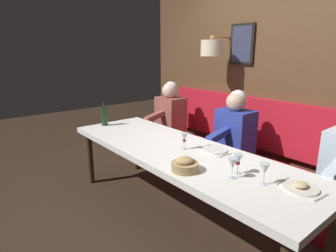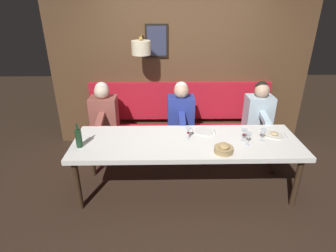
% 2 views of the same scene
% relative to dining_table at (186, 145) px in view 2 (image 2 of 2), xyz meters
% --- Properties ---
extents(ground_plane, '(12.00, 12.00, 0.00)m').
position_rel_dining_table_xyz_m(ground_plane, '(0.00, 0.00, -0.68)').
color(ground_plane, '#332319').
extents(dining_table, '(0.90, 2.83, 0.74)m').
position_rel_dining_table_xyz_m(dining_table, '(0.00, 0.00, 0.00)').
color(dining_table, white).
rests_on(dining_table, ground_plane).
extents(banquette_bench, '(0.52, 3.03, 0.45)m').
position_rel_dining_table_xyz_m(banquette_bench, '(0.89, 0.00, -0.46)').
color(banquette_bench, red).
rests_on(banquette_bench, ground_plane).
extents(back_wall_panel, '(0.59, 4.23, 2.90)m').
position_rel_dining_table_xyz_m(back_wall_panel, '(1.46, 0.01, 0.68)').
color(back_wall_panel, brown).
rests_on(back_wall_panel, ground_plane).
extents(diner_nearest, '(0.60, 0.40, 0.79)m').
position_rel_dining_table_xyz_m(diner_nearest, '(0.88, -1.19, 0.13)').
color(diner_nearest, silver).
rests_on(diner_nearest, banquette_bench).
extents(diner_near, '(0.60, 0.40, 0.79)m').
position_rel_dining_table_xyz_m(diner_near, '(0.88, 0.02, 0.13)').
color(diner_near, '#283893').
rests_on(diner_near, banquette_bench).
extents(diner_middle, '(0.60, 0.40, 0.79)m').
position_rel_dining_table_xyz_m(diner_middle, '(0.88, 1.20, 0.13)').
color(diner_middle, '#934C42').
rests_on(diner_middle, banquette_bench).
extents(place_setting_0, '(0.24, 0.31, 0.01)m').
position_rel_dining_table_xyz_m(place_setting_0, '(0.23, -0.25, 0.07)').
color(place_setting_0, white).
rests_on(place_setting_0, dining_table).
extents(place_setting_1, '(0.24, 0.31, 0.05)m').
position_rel_dining_table_xyz_m(place_setting_1, '(0.11, -1.14, 0.07)').
color(place_setting_1, silver).
rests_on(place_setting_1, dining_table).
extents(wine_glass_0, '(0.07, 0.07, 0.16)m').
position_rel_dining_table_xyz_m(wine_glass_0, '(-0.03, -0.94, 0.18)').
color(wine_glass_0, silver).
rests_on(wine_glass_0, dining_table).
extents(wine_glass_1, '(0.07, 0.07, 0.16)m').
position_rel_dining_table_xyz_m(wine_glass_1, '(0.05, -0.02, 0.18)').
color(wine_glass_1, silver).
rests_on(wine_glass_1, dining_table).
extents(wine_glass_2, '(0.07, 0.07, 0.16)m').
position_rel_dining_table_xyz_m(wine_glass_2, '(-0.12, -0.73, 0.18)').
color(wine_glass_2, silver).
rests_on(wine_glass_2, dining_table).
extents(wine_glass_3, '(0.07, 0.07, 0.16)m').
position_rel_dining_table_xyz_m(wine_glass_3, '(-0.02, -0.71, 0.18)').
color(wine_glass_3, silver).
rests_on(wine_glass_3, dining_table).
extents(wine_bottle, '(0.08, 0.08, 0.30)m').
position_rel_dining_table_xyz_m(wine_bottle, '(-0.13, 1.29, 0.18)').
color(wine_bottle, '#19381E').
rests_on(wine_bottle, dining_table).
extents(bread_bowl, '(0.22, 0.22, 0.12)m').
position_rel_dining_table_xyz_m(bread_bowl, '(-0.30, -0.40, 0.11)').
color(bread_bowl, tan).
rests_on(bread_bowl, dining_table).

